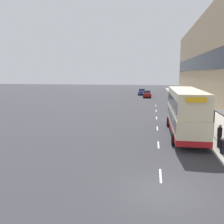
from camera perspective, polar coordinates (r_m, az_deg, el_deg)
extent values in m
plane|color=#38383D|center=(13.21, 11.27, -17.45)|extent=(220.00, 220.00, 0.00)
cube|color=#A39E93|center=(51.15, 17.22, 2.08)|extent=(5.00, 93.00, 0.14)
cube|color=tan|center=(51.62, 22.17, 11.64)|extent=(3.00, 93.00, 17.66)
cube|color=black|center=(51.27, 20.40, 10.77)|extent=(0.12, 89.28, 3.18)
cube|color=silver|center=(15.00, 11.03, -14.09)|extent=(0.12, 2.00, 0.01)
cube|color=silver|center=(20.89, 10.56, -7.40)|extent=(0.12, 2.00, 0.01)
cube|color=silver|center=(26.95, 10.31, -3.68)|extent=(0.12, 2.00, 0.01)
cube|color=silver|center=(33.08, 10.15, -1.34)|extent=(0.12, 2.00, 0.01)
cube|color=silver|center=(39.24, 10.05, 0.28)|extent=(0.12, 2.00, 0.01)
cube|color=silver|center=(45.43, 9.97, 1.45)|extent=(0.12, 2.00, 0.01)
cylinder|color=#4C4C51|center=(24.12, 22.24, -2.46)|extent=(0.10, 0.10, 2.40)
cube|color=beige|center=(24.38, 16.32, -1.83)|extent=(2.55, 11.37, 1.85)
cube|color=beige|center=(24.11, 16.52, 2.61)|extent=(2.50, 11.02, 1.95)
cube|color=#B2191E|center=(24.52, 16.25, -3.44)|extent=(2.58, 11.42, 0.45)
cube|color=#2D3847|center=(24.32, 16.36, -0.97)|extent=(2.58, 10.68, 0.81)
cube|color=#2D3847|center=(24.12, 16.50, 2.38)|extent=(2.55, 10.68, 0.94)
cube|color=yellow|center=(18.47, 18.73, 2.62)|extent=(1.40, 0.08, 0.36)
cylinder|color=black|center=(28.22, 12.74, -2.17)|extent=(0.30, 1.00, 1.00)
cylinder|color=black|center=(28.49, 17.87, -2.28)|extent=(0.30, 1.00, 1.00)
cylinder|color=black|center=(21.03, 13.88, -6.01)|extent=(0.30, 1.00, 1.00)
cylinder|color=black|center=(21.39, 20.74, -6.08)|extent=(0.30, 1.00, 1.00)
cube|color=navy|center=(67.26, 6.92, 4.50)|extent=(1.86, 4.45, 0.76)
cube|color=#2D3847|center=(67.43, 6.94, 5.10)|extent=(1.63, 2.14, 0.62)
cylinder|color=black|center=(65.88, 7.67, 4.06)|extent=(0.20, 0.60, 0.60)
cylinder|color=black|center=(65.97, 6.05, 4.09)|extent=(0.20, 0.60, 0.60)
cylinder|color=black|center=(68.63, 7.74, 4.25)|extent=(0.20, 0.60, 0.60)
cylinder|color=black|center=(68.71, 6.19, 4.29)|extent=(0.20, 0.60, 0.60)
cube|color=maroon|center=(60.50, 8.05, 3.99)|extent=(1.72, 4.60, 0.78)
cube|color=#2D3847|center=(60.67, 8.07, 4.67)|extent=(1.52, 2.21, 0.64)
cylinder|color=black|center=(59.10, 8.85, 3.48)|extent=(0.20, 0.60, 0.60)
cylinder|color=black|center=(59.14, 7.18, 3.52)|extent=(0.20, 0.60, 0.60)
cylinder|color=black|center=(61.94, 8.88, 3.72)|extent=(0.20, 0.60, 0.60)
cylinder|color=black|center=(61.98, 7.28, 3.76)|extent=(0.20, 0.60, 0.60)
cylinder|color=#23232D|center=(21.05, 23.28, -6.29)|extent=(0.29, 0.29, 0.85)
cylinder|color=#26262D|center=(20.87, 23.41, -4.23)|extent=(0.35, 0.35, 0.71)
sphere|color=tan|center=(20.77, 23.49, -2.98)|extent=(0.23, 0.23, 0.23)
cylinder|color=black|center=(19.64, 24.22, -7.27)|extent=(0.52, 0.52, 0.95)
cylinder|color=#2D2D33|center=(19.50, 24.32, -5.79)|extent=(0.55, 0.55, 0.10)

